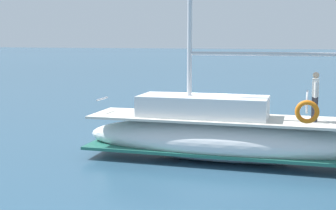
% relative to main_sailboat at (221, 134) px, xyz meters
% --- Properties ---
extents(ground_plane, '(400.00, 400.00, 0.00)m').
position_rel_main_sailboat_xyz_m(ground_plane, '(1.57, 0.76, -0.92)').
color(ground_plane, '#2D516B').
extents(main_sailboat, '(3.13, 9.75, 13.96)m').
position_rel_main_sailboat_xyz_m(main_sailboat, '(0.00, 0.00, 0.00)').
color(main_sailboat, silver).
rests_on(main_sailboat, ground).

